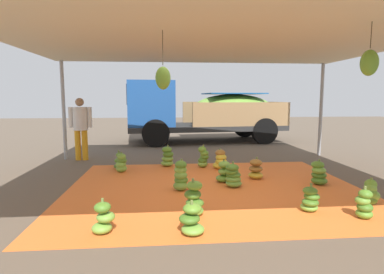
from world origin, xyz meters
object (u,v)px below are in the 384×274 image
at_px(banana_bunch_2, 203,157).
at_px(worker_0, 81,124).
at_px(banana_bunch_12, 319,174).
at_px(banana_bunch_13, 256,170).
at_px(banana_bunch_5, 371,193).
at_px(cargo_truck_main, 201,111).
at_px(banana_bunch_9, 224,172).
at_px(banana_bunch_4, 364,205).
at_px(banana_bunch_3, 192,220).
at_px(banana_bunch_7, 233,176).
at_px(banana_bunch_1, 310,200).
at_px(banana_bunch_10, 167,157).
at_px(banana_bunch_15, 103,219).
at_px(banana_bunch_11, 121,163).
at_px(banana_bunch_6, 181,176).
at_px(banana_bunch_8, 220,160).
at_px(banana_bunch_0, 194,200).
at_px(banana_bunch_14, 119,161).

xyz_separation_m(banana_bunch_2, worker_0, (-3.33, 1.31, 0.76)).
relative_size(banana_bunch_12, banana_bunch_13, 1.09).
bearing_deg(banana_bunch_5, cargo_truck_main, 103.52).
height_order(banana_bunch_5, banana_bunch_9, banana_bunch_9).
height_order(banana_bunch_13, cargo_truck_main, cargo_truck_main).
relative_size(banana_bunch_4, cargo_truck_main, 0.08).
xyz_separation_m(banana_bunch_3, banana_bunch_7, (1.00, 2.10, 0.03)).
xyz_separation_m(banana_bunch_1, worker_0, (-4.58, 4.56, 0.84)).
height_order(banana_bunch_10, banana_bunch_15, banana_bunch_10).
bearing_deg(banana_bunch_5, banana_bunch_4, -130.82).
bearing_deg(cargo_truck_main, banana_bunch_11, -115.78).
xyz_separation_m(banana_bunch_7, worker_0, (-3.69, 3.10, 0.80)).
xyz_separation_m(banana_bunch_5, banana_bunch_6, (-3.07, 1.10, 0.07)).
xyz_separation_m(banana_bunch_6, banana_bunch_8, (1.07, 1.69, -0.04)).
height_order(banana_bunch_0, banana_bunch_2, banana_bunch_2).
bearing_deg(worker_0, banana_bunch_7, -39.98).
bearing_deg(banana_bunch_11, banana_bunch_6, -50.07).
bearing_deg(banana_bunch_1, banana_bunch_9, 118.71).
xyz_separation_m(banana_bunch_11, cargo_truck_main, (2.50, 5.18, 1.02)).
bearing_deg(worker_0, banana_bunch_5, -37.07).
bearing_deg(banana_bunch_4, banana_bunch_14, 137.96).
bearing_deg(banana_bunch_15, banana_bunch_4, 2.88).
bearing_deg(cargo_truck_main, banana_bunch_15, -104.78).
bearing_deg(banana_bunch_4, banana_bunch_12, 82.49).
distance_m(banana_bunch_6, banana_bunch_12, 2.82).
height_order(banana_bunch_5, cargo_truck_main, cargo_truck_main).
relative_size(banana_bunch_13, banana_bunch_15, 1.01).
bearing_deg(banana_bunch_12, banana_bunch_1, -120.94).
distance_m(banana_bunch_10, worker_0, 2.78).
bearing_deg(banana_bunch_7, banana_bunch_0, -121.69).
bearing_deg(banana_bunch_14, banana_bunch_4, -42.04).
bearing_deg(worker_0, cargo_truck_main, 42.71).
relative_size(banana_bunch_7, banana_bunch_12, 0.98).
distance_m(banana_bunch_0, banana_bunch_12, 3.08).
relative_size(banana_bunch_11, banana_bunch_13, 1.03).
relative_size(banana_bunch_8, banana_bunch_13, 1.09).
xyz_separation_m(banana_bunch_5, banana_bunch_8, (-2.00, 2.80, 0.03)).
xyz_separation_m(banana_bunch_3, banana_bunch_10, (-0.27, 4.08, 0.06)).
height_order(banana_bunch_3, cargo_truck_main, cargo_truck_main).
height_order(banana_bunch_4, banana_bunch_9, banana_bunch_9).
relative_size(banana_bunch_7, banana_bunch_10, 0.91).
bearing_deg(banana_bunch_13, banana_bunch_14, 158.24).
relative_size(banana_bunch_2, banana_bunch_9, 1.19).
relative_size(banana_bunch_3, banana_bunch_12, 0.87).
height_order(banana_bunch_4, banana_bunch_12, banana_bunch_12).
bearing_deg(banana_bunch_12, banana_bunch_9, 169.84).
height_order(banana_bunch_6, banana_bunch_11, banana_bunch_6).
distance_m(banana_bunch_6, banana_bunch_7, 1.05).
bearing_deg(cargo_truck_main, banana_bunch_7, -91.22).
xyz_separation_m(banana_bunch_8, banana_bunch_14, (-2.50, 0.25, -0.04)).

